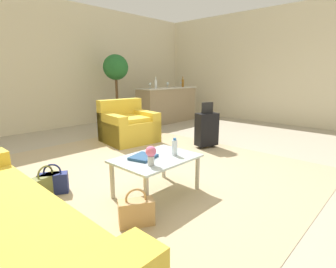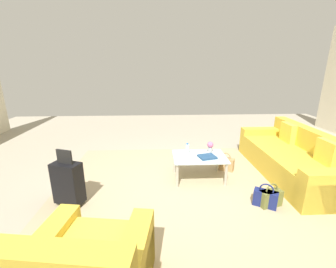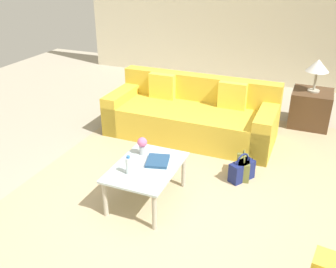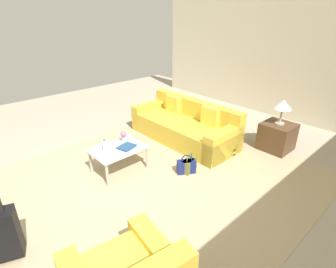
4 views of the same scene
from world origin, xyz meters
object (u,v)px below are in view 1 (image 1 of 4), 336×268
(armchair, at_px, (127,127))
(wine_bottle_amber, at_px, (183,83))
(bar_console, at_px, (167,104))
(potted_ficus, at_px, (116,79))
(wine_glass_leftmost, at_px, (150,84))
(coffee_table_book, at_px, (143,157))
(flower_vase, at_px, (151,154))
(wine_bottle_clear, at_px, (156,84))
(water_bottle, at_px, (175,147))
(handbag_navy, at_px, (53,183))
(wine_glass_right_of_centre, at_px, (181,83))
(coffee_table, at_px, (156,163))
(handbag_tan, at_px, (136,212))
(wine_glass_left_of_centre, at_px, (168,84))
(suitcase_black, at_px, (207,129))
(handbag_olive, at_px, (47,185))

(armchair, bearing_deg, wine_bottle_amber, 16.67)
(bar_console, height_order, wine_bottle_amber, wine_bottle_amber)
(potted_ficus, bearing_deg, wine_glass_leftmost, -42.66)
(coffee_table_book, bearing_deg, bar_console, 25.31)
(bar_console, distance_m, wine_bottle_amber, 0.81)
(flower_vase, distance_m, potted_ficus, 4.60)
(bar_console, bearing_deg, armchair, -156.95)
(coffee_table_book, bearing_deg, flower_vase, -128.02)
(wine_bottle_clear, bearing_deg, water_bottle, -131.59)
(wine_bottle_amber, bearing_deg, armchair, -163.33)
(armchair, distance_m, bar_console, 2.39)
(wine_bottle_amber, height_order, handbag_navy, wine_bottle_amber)
(water_bottle, distance_m, bar_console, 4.60)
(wine_glass_leftmost, bearing_deg, wine_glass_right_of_centre, 1.40)
(coffee_table, height_order, handbag_tan, coffee_table)
(wine_glass_left_of_centre, height_order, wine_glass_right_of_centre, same)
(water_bottle, xyz_separation_m, suitcase_black, (1.80, 0.80, -0.17))
(armchair, xyz_separation_m, suitcase_black, (0.69, -1.47, 0.06))
(wine_glass_right_of_centre, distance_m, suitcase_black, 3.33)
(wine_bottle_clear, bearing_deg, coffee_table, -134.54)
(armchair, bearing_deg, wine_glass_right_of_centre, 18.82)
(wine_bottle_clear, relative_size, handbag_navy, 0.84)
(wine_bottle_amber, xyz_separation_m, handbag_navy, (-4.85, -2.11, -0.96))
(handbag_tan, bearing_deg, water_bottle, 16.33)
(handbag_tan, bearing_deg, wine_glass_left_of_centre, 39.93)
(handbag_tan, distance_m, potted_ficus, 5.01)
(coffee_table, xyz_separation_m, handbag_olive, (-0.88, 0.87, -0.25))
(water_bottle, height_order, wine_bottle_amber, wine_bottle_amber)
(suitcase_black, relative_size, handbag_navy, 2.37)
(bar_console, relative_size, wine_glass_leftmost, 12.39)
(wine_bottle_amber, bearing_deg, handbag_olive, -156.73)
(coffee_table_book, xyz_separation_m, potted_ficus, (2.32, 3.62, 0.77))
(wine_glass_left_of_centre, bearing_deg, bar_console, 90.00)
(wine_glass_leftmost, xyz_separation_m, suitcase_black, (-0.84, -2.41, -0.73))
(wine_glass_right_of_centre, xyz_separation_m, wine_bottle_clear, (-1.22, -0.15, 0.01))
(water_bottle, relative_size, suitcase_black, 0.24)
(coffee_table, relative_size, wine_bottle_amber, 3.05)
(water_bottle, relative_size, flower_vase, 1.00)
(bar_console, relative_size, wine_glass_left_of_centre, 12.39)
(flower_vase, xyz_separation_m, wine_bottle_amber, (4.26, 3.14, 0.54))
(handbag_navy, bearing_deg, wine_glass_leftmost, 31.48)
(suitcase_black, distance_m, handbag_tan, 2.79)
(wine_glass_leftmost, distance_m, handbag_navy, 4.38)
(wine_glass_right_of_centre, bearing_deg, coffee_table_book, -144.43)
(coffee_table_book, xyz_separation_m, wine_glass_right_of_centre, (4.28, 3.06, 0.63))
(wine_glass_left_of_centre, relative_size, wine_bottle_clear, 0.51)
(wine_bottle_amber, height_order, suitcase_black, wine_bottle_amber)
(flower_vase, distance_m, handbag_navy, 1.25)
(coffee_table_book, distance_m, wine_bottle_clear, 4.27)
(coffee_table_book, xyz_separation_m, wine_bottle_clear, (3.06, 2.91, 0.64))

